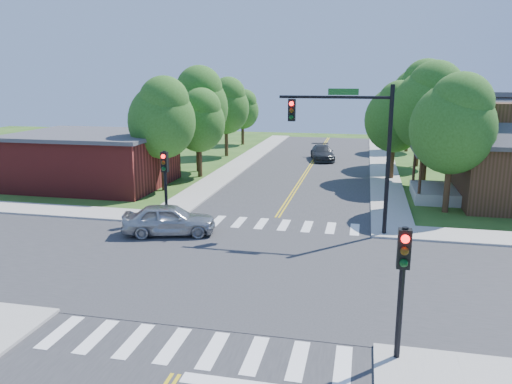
% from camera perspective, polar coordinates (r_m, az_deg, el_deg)
% --- Properties ---
extents(ground, '(100.00, 100.00, 0.00)m').
position_cam_1_polar(ground, '(20.27, -1.33, -8.78)').
color(ground, '#254A17').
rests_on(ground, ground).
extents(road_ns, '(10.00, 90.00, 0.04)m').
position_cam_1_polar(road_ns, '(20.26, -1.33, -8.73)').
color(road_ns, '#2D2D30').
rests_on(road_ns, ground).
extents(road_ew, '(90.00, 10.00, 0.04)m').
position_cam_1_polar(road_ew, '(20.26, -1.33, -8.71)').
color(road_ew, '#2D2D30').
rests_on(road_ew, ground).
extents(intersection_patch, '(10.20, 10.20, 0.06)m').
position_cam_1_polar(intersection_patch, '(20.27, -1.33, -8.78)').
color(intersection_patch, '#2D2D30').
rests_on(intersection_patch, ground).
extents(sidewalk_nw, '(40.00, 40.00, 0.14)m').
position_cam_1_polar(sidewalk_nw, '(40.37, -18.08, 1.74)').
color(sidewalk_nw, '#9E9B93').
rests_on(sidewalk_nw, ground).
extents(crosswalk_north, '(8.85, 2.00, 0.01)m').
position_cam_1_polar(crosswalk_north, '(25.98, 1.91, -3.71)').
color(crosswalk_north, white).
rests_on(crosswalk_north, ground).
extents(crosswalk_south, '(8.85, 2.00, 0.01)m').
position_cam_1_polar(crosswalk_south, '(14.90, -7.23, -17.24)').
color(crosswalk_south, white).
rests_on(crosswalk_south, ground).
extents(centerline, '(0.30, 90.00, 0.01)m').
position_cam_1_polar(centerline, '(20.25, -1.33, -8.66)').
color(centerline, gold).
rests_on(centerline, ground).
extents(signal_mast_ne, '(5.30, 0.42, 7.20)m').
position_cam_1_polar(signal_mast_ne, '(24.02, 11.00, 6.40)').
color(signal_mast_ne, black).
rests_on(signal_mast_ne, ground).
extents(signal_pole_se, '(0.34, 0.42, 3.80)m').
position_cam_1_polar(signal_pole_se, '(13.60, 16.42, -8.50)').
color(signal_pole_se, black).
rests_on(signal_pole_se, ground).
extents(signal_pole_nw, '(0.34, 0.42, 3.80)m').
position_cam_1_polar(signal_pole_nw, '(26.35, -10.37, 2.18)').
color(signal_pole_nw, black).
rests_on(signal_pole_nw, ground).
extents(building_nw, '(10.40, 8.40, 3.73)m').
position_cam_1_polar(building_nw, '(37.03, -18.14, 3.62)').
color(building_nw, maroon).
rests_on(building_nw, ground).
extents(tree_e_a, '(4.60, 4.37, 7.83)m').
position_cam_1_polar(tree_e_a, '(29.55, 21.75, 7.46)').
color(tree_e_a, '#382314').
rests_on(tree_e_a, ground).
extents(tree_e_b, '(5.09, 4.83, 8.65)m').
position_cam_1_polar(tree_e_b, '(36.57, 19.30, 9.41)').
color(tree_e_b, '#382314').
rests_on(tree_e_b, ground).
extents(tree_e_c, '(5.30, 5.04, 9.01)m').
position_cam_1_polar(tree_e_c, '(44.54, 18.46, 10.30)').
color(tree_e_c, '#382314').
rests_on(tree_e_c, ground).
extents(tree_e_d, '(4.39, 4.17, 7.47)m').
position_cam_1_polar(tree_e_d, '(53.45, 17.20, 9.64)').
color(tree_e_d, '#382314').
rests_on(tree_e_d, ground).
extents(tree_w_a, '(4.49, 4.26, 7.63)m').
position_cam_1_polar(tree_w_a, '(33.75, -10.64, 8.52)').
color(tree_w_a, '#382314').
rests_on(tree_w_a, ground).
extents(tree_w_b, '(4.96, 4.71, 8.43)m').
position_cam_1_polar(tree_w_b, '(40.37, -6.69, 10.11)').
color(tree_w_b, '#382314').
rests_on(tree_w_b, ground).
extents(tree_w_c, '(4.44, 4.22, 7.55)m').
position_cam_1_polar(tree_w_c, '(48.19, -3.39, 9.95)').
color(tree_w_c, '#382314').
rests_on(tree_w_c, ground).
extents(tree_w_d, '(3.64, 3.46, 6.19)m').
position_cam_1_polar(tree_w_d, '(56.61, -1.48, 9.52)').
color(tree_w_d, '#382314').
rests_on(tree_w_d, ground).
extents(tree_house, '(4.30, 4.09, 7.32)m').
position_cam_1_polar(tree_house, '(38.05, 15.70, 8.44)').
color(tree_house, '#382314').
rests_on(tree_house, ground).
extents(tree_bldg, '(3.98, 3.78, 6.76)m').
position_cam_1_polar(tree_bldg, '(38.14, -6.46, 8.29)').
color(tree_bldg, '#382314').
rests_on(tree_bldg, ground).
extents(car_silver, '(4.01, 5.34, 1.51)m').
position_cam_1_polar(car_silver, '(24.55, -9.89, -3.18)').
color(car_silver, '#A3A6AA').
rests_on(car_silver, ground).
extents(car_dgrey, '(3.72, 5.38, 1.35)m').
position_cam_1_polar(car_dgrey, '(46.32, 7.59, 4.42)').
color(car_dgrey, '#303336').
rests_on(car_dgrey, ground).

